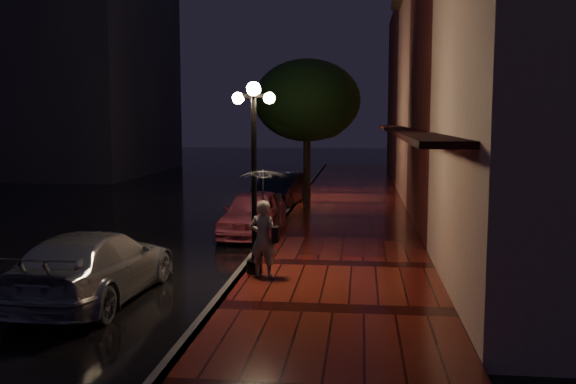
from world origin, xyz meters
The scene contains 14 objects.
ground centered at (0.00, 0.00, 0.00)m, with size 120.00×120.00×0.00m, color black.
sidewalk centered at (2.25, 0.00, 0.07)m, with size 4.50×60.00×0.15m, color #4B110D.
curb centered at (0.00, 0.00, 0.07)m, with size 0.25×60.00×0.15m, color #595451.
storefront_mid centered at (7.00, 2.00, 5.50)m, with size 5.00×8.00×11.00m, color #511914.
storefront_far centered at (7.00, 10.00, 4.50)m, with size 5.00×8.00×9.00m, color #8C5951.
storefront_extra centered at (7.00, 20.00, 5.00)m, with size 5.00×12.00×10.00m, color #511914.
streetlamp_near centered at (0.35, -5.00, 2.60)m, with size 0.96×0.36×4.31m.
streetlamp_far centered at (0.35, 9.00, 2.60)m, with size 0.96×0.36×4.31m.
street_tree centered at (0.61, 5.99, 4.24)m, with size 4.16×4.16×5.80m.
pink_car centered at (-0.60, 0.44, 0.72)m, with size 1.69×4.20×1.43m, color #C7516B.
navy_car centered at (-0.60, 7.14, 0.71)m, with size 1.49×4.28×1.41m, color black.
silver_car centered at (-2.59, -6.99, 0.71)m, with size 1.98×4.88×1.42m, color #929399.
woman_with_umbrella centered at (0.60, -5.32, 1.74)m, with size 1.00×1.02×2.41m.
parking_meter centered at (0.33, -0.55, 0.94)m, with size 0.13×0.10×1.30m.
Camera 1 is at (2.73, -19.10, 3.66)m, focal length 40.00 mm.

